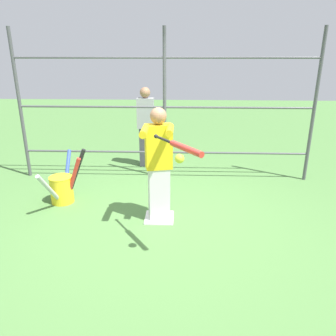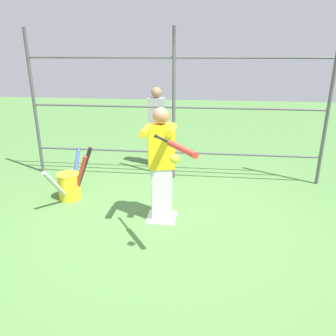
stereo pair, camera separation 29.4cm
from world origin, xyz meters
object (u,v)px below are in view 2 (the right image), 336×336
at_px(bat_bucket, 70,184).
at_px(baseball_bat_swinging, 178,147).
at_px(softball_in_flight, 175,159).
at_px(batter, 161,162).
at_px(bystander_behind_fence, 157,126).

bearing_deg(bat_bucket, baseball_bat_swinging, 144.00).
distance_m(softball_in_flight, bat_bucket, 2.54).
bearing_deg(batter, bystander_behind_fence, -79.82).
relative_size(batter, softball_in_flight, 16.31).
xyz_separation_m(bat_bucket, bystander_behind_fence, (-1.12, -1.80, 0.58)).
bearing_deg(batter, bat_bucket, -17.73).
bearing_deg(batter, baseball_bat_swinging, 109.73).
distance_m(batter, bystander_behind_fence, 2.32).
xyz_separation_m(batter, bat_bucket, (1.53, -0.49, -0.60)).
bearing_deg(softball_in_flight, bystander_behind_fence, -78.15).
relative_size(softball_in_flight, bystander_behind_fence, 0.06).
distance_m(bat_bucket, bystander_behind_fence, 2.19).
bearing_deg(softball_in_flight, batter, -74.44).
height_order(batter, baseball_bat_swinging, batter).
relative_size(batter, bat_bucket, 1.31).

